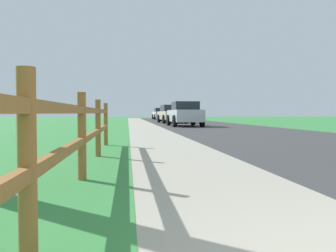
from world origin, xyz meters
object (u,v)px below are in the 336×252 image
Objects in this scene: parked_suv_silver at (185,114)px; parked_car_black at (168,114)px; parked_car_beige at (172,114)px; parked_car_white at (160,113)px.

parked_car_black is at bearing 87.23° from parked_suv_silver.
parked_car_white is (0.67, 18.16, 0.02)m from parked_car_beige.
parked_suv_silver is 0.92× the size of parked_car_black.
parked_car_beige is 18.17m from parked_car_white.
parked_car_black reaches higher than parked_car_beige.
parked_car_beige is (0.12, 7.80, -0.01)m from parked_suv_silver.
parked_car_beige is at bearing -92.10° from parked_car_white.
parked_car_white is (0.79, 25.96, 0.01)m from parked_suv_silver.
parked_car_white is at bearing 88.25° from parked_suv_silver.
parked_car_black is 9.64m from parked_car_white.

